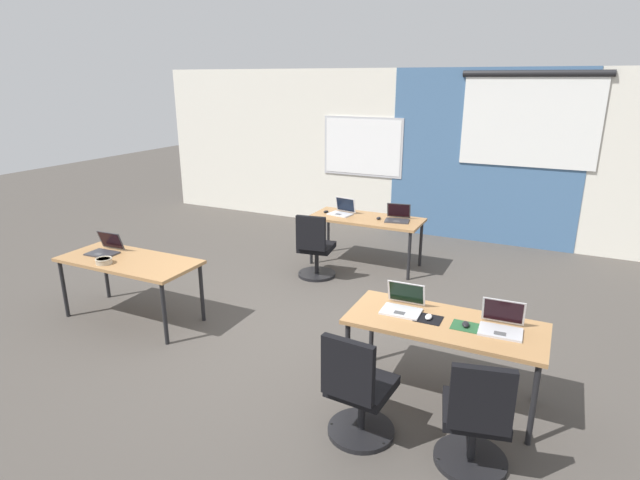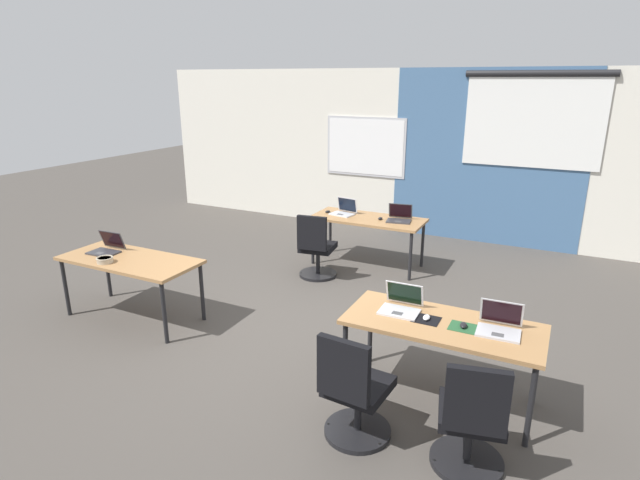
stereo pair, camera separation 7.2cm
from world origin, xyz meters
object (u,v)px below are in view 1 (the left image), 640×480
Objects in this scene: desk_near_right at (445,328)px; mouse_near_right_inner at (429,317)px; chair_far_left at (315,252)px; mouse_near_right_end at (466,324)px; mouse_far_left at (326,212)px; laptop_near_right_inner at (403,305)px; desk_far_center at (366,222)px; laptop_far_left at (342,211)px; mouse_far_right at (379,218)px; snack_bowl at (104,261)px; chair_near_right_end at (475,424)px; chair_near_right_inner at (358,395)px; laptop_near_right_end at (501,324)px; laptop_near_left_end at (105,249)px; desk_near_left at (129,264)px; laptop_far_right at (398,217)px.

desk_near_right is 15.51× the size of mouse_near_right_inner.
mouse_near_right_end is at bearing 131.08° from chair_far_left.
laptop_near_right_inner is (2.01, -2.74, 0.03)m from mouse_far_left.
desk_near_right is 14.91× the size of mouse_near_right_end.
laptop_far_left reaches higher than desk_far_center.
mouse_far_right is 0.96× the size of mouse_far_left.
laptop_near_right_inner is at bearing 162.73° from mouse_near_right_inner.
mouse_far_right is 3.65m from snack_bowl.
desk_far_center is 4.16m from chair_near_right_end.
chair_near_right_inner is at bearing -10.29° from snack_bowl.
laptop_far_left is at bearing 129.08° from mouse_near_right_end.
laptop_near_right_end is 4.07m from snack_bowl.
chair_near_right_inner is at bearing -9.70° from chair_near_right_end.
laptop_near_left_end is 2.64m from chair_far_left.
desk_near_left is 0.27m from snack_bowl.
mouse_far_left is at bearing 179.48° from desk_far_center.
laptop_far_right reaches higher than chair_near_right_end.
laptop_far_right is at bearing -145.81° from chair_far_left.
snack_bowl is at bearing -176.61° from mouse_near_right_inner.
laptop_far_right is 1.12× the size of laptop_near_right_inner.
laptop_near_right_end is at bearing -67.98° from laptop_far_right.
chair_near_right_inner reaches higher than snack_bowl.
laptop_near_right_end is 0.81m from laptop_near_right_inner.
snack_bowl is (0.27, -0.26, -0.01)m from laptop_near_left_end.
laptop_far_right is (-1.30, 2.84, 0.11)m from desk_near_right.
mouse_far_right is at bearing -68.10° from chair_near_right_inner.
chair_near_right_end is 1.19m from laptop_near_right_inner.
mouse_far_right is 0.30× the size of laptop_near_right_end.
laptop_far_right reaches higher than desk_near_right.
mouse_near_right_inner is (2.01, -2.84, -0.03)m from laptop_far_left.
desk_near_left is at bearing -122.01° from desk_far_center.
mouse_far_right is (-0.26, -0.06, -0.03)m from laptop_far_right.
snack_bowl is (-2.33, -3.06, -0.01)m from laptop_far_right.
chair_far_left is (1.31, 2.03, -0.28)m from desk_near_left.
mouse_near_right_end is 3.67m from laptop_far_left.
laptop_near_right_inner is at bearing -89.72° from chair_near_right_inner.
mouse_far_right is 3.77m from chair_near_right_inner.
desk_far_center is 1.74× the size of chair_far_left.
chair_far_left is (-0.63, -0.76, -0.36)m from mouse_far_right.
mouse_near_right_end is at bearing -123.49° from chair_near_right_inner.
laptop_near_right_end is 3.31m from chair_far_left.
mouse_far_right is at bearing 55.15° from desk_near_left.
mouse_far_right is at bearing -73.77° from chair_near_right_end.
desk_near_left is 14.85× the size of mouse_far_left.
desk_far_center is at bearing 49.76° from laptop_near_left_end.
desk_near_left is at bearing -124.85° from mouse_far_right.
laptop_near_right_inner is at bearing 1.22° from desk_near_left.
laptop_near_right_end is 3.79m from laptop_far_left.
chair_near_right_end is 2.46× the size of laptop_far_left.
desk_near_left is 3.02m from mouse_far_left.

